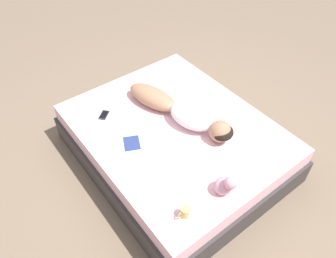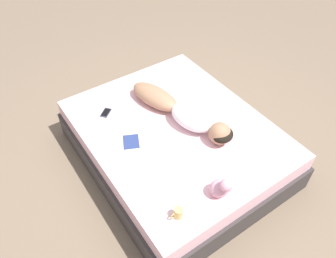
# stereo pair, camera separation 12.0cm
# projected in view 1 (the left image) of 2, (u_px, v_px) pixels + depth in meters

# --- Properties ---
(ground_plane) EXTENTS (12.00, 12.00, 0.00)m
(ground_plane) POSITION_uv_depth(u_px,v_px,m) (175.00, 157.00, 3.52)
(ground_plane) COLOR #7A6651
(bed) EXTENTS (1.70, 2.09, 0.47)m
(bed) POSITION_uv_depth(u_px,v_px,m) (175.00, 143.00, 3.36)
(bed) COLOR #383333
(bed) RESTS_ON ground_plane
(person) EXTENTS (0.51, 1.26, 0.21)m
(person) POSITION_uv_depth(u_px,v_px,m) (182.00, 112.00, 3.20)
(person) COLOR #A37556
(person) RESTS_ON bed
(open_magazine) EXTENTS (0.52, 0.43, 0.01)m
(open_magazine) POSITION_uv_depth(u_px,v_px,m) (143.00, 142.00, 3.04)
(open_magazine) COLOR silver
(open_magazine) RESTS_ON bed
(coffee_mug) EXTENTS (0.11, 0.07, 0.10)m
(coffee_mug) POSITION_uv_depth(u_px,v_px,m) (185.00, 212.00, 2.47)
(coffee_mug) COLOR tan
(coffee_mug) RESTS_ON bed
(cell_phone) EXTENTS (0.15, 0.14, 0.01)m
(cell_phone) POSITION_uv_depth(u_px,v_px,m) (104.00, 115.00, 3.30)
(cell_phone) COLOR #333842
(cell_phone) RESTS_ON bed
(plush_toy) EXTENTS (0.17, 0.19, 0.22)m
(plush_toy) POSITION_uv_depth(u_px,v_px,m) (225.00, 185.00, 2.59)
(plush_toy) COLOR #DB9EB2
(plush_toy) RESTS_ON bed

